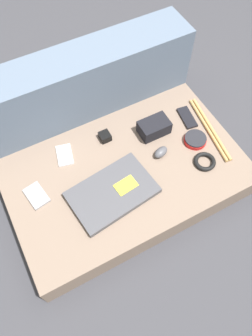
{
  "coord_description": "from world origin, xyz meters",
  "views": [
    {
      "loc": [
        -0.33,
        -0.62,
        1.36
      ],
      "look_at": [
        0.0,
        0.0,
        0.16
      ],
      "focal_mm": 35.0,
      "sensor_mm": 36.0,
      "label": 1
    }
  ],
  "objects": [
    {
      "name": "ground_plane",
      "position": [
        0.0,
        0.0,
        0.0
      ],
      "size": [
        8.0,
        8.0,
        0.0
      ],
      "primitive_type": "plane",
      "color": "#38383D"
    },
    {
      "name": "couch_seat",
      "position": [
        0.0,
        0.0,
        0.07
      ],
      "size": [
        1.02,
        0.63,
        0.14
      ],
      "color": "#7A6656",
      "rests_on": "ground_plane"
    },
    {
      "name": "couch_backrest",
      "position": [
        0.0,
        0.41,
        0.22
      ],
      "size": [
        1.02,
        0.2,
        0.44
      ],
      "color": "slate",
      "rests_on": "ground_plane"
    },
    {
      "name": "laptop",
      "position": [
        -0.1,
        -0.07,
        0.15
      ],
      "size": [
        0.37,
        0.26,
        0.03
      ],
      "rotation": [
        0.0,
        0.0,
        0.12
      ],
      "color": "#47474C",
      "rests_on": "couch_seat"
    },
    {
      "name": "computer_mouse",
      "position": [
        0.17,
        0.0,
        0.16
      ],
      "size": [
        0.08,
        0.06,
        0.04
      ],
      "rotation": [
        0.0,
        0.0,
        0.31
      ],
      "color": "#4C4C51",
      "rests_on": "couch_seat"
    },
    {
      "name": "speaker_puck",
      "position": [
        0.35,
        -0.01,
        0.15
      ],
      "size": [
        0.1,
        0.1,
        0.03
      ],
      "color": "red",
      "rests_on": "couch_seat"
    },
    {
      "name": "phone_silver",
      "position": [
        0.39,
        0.12,
        0.14
      ],
      "size": [
        0.07,
        0.13,
        0.01
      ],
      "rotation": [
        0.0,
        0.0,
        -0.15
      ],
      "color": "black",
      "rests_on": "couch_seat"
    },
    {
      "name": "phone_black",
      "position": [
        -0.38,
        0.06,
        0.14
      ],
      "size": [
        0.09,
        0.12,
        0.01
      ],
      "rotation": [
        0.0,
        0.0,
        0.17
      ],
      "color": "#99999E",
      "rests_on": "couch_seat"
    },
    {
      "name": "phone_small",
      "position": [
        -0.21,
        0.19,
        0.14
      ],
      "size": [
        0.09,
        0.12,
        0.01
      ],
      "rotation": [
        0.0,
        0.0,
        -0.24
      ],
      "color": "silver",
      "rests_on": "couch_seat"
    },
    {
      "name": "camera_pouch",
      "position": [
        0.21,
        0.12,
        0.17
      ],
      "size": [
        0.14,
        0.09,
        0.07
      ],
      "color": "black",
      "rests_on": "couch_seat"
    },
    {
      "name": "charger_brick",
      "position": [
        -0.01,
        0.19,
        0.15
      ],
      "size": [
        0.05,
        0.05,
        0.03
      ],
      "color": "black",
      "rests_on": "couch_seat"
    },
    {
      "name": "cable_coil",
      "position": [
        0.32,
        -0.13,
        0.15
      ],
      "size": [
        0.1,
        0.1,
        0.02
      ],
      "color": "black",
      "rests_on": "couch_seat"
    },
    {
      "name": "drumstick_pair",
      "position": [
        0.45,
        0.01,
        0.14
      ],
      "size": [
        0.08,
        0.37,
        0.01
      ],
      "rotation": [
        0.0,
        0.0,
        -0.14
      ],
      "color": "tan",
      "rests_on": "couch_seat"
    }
  ]
}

